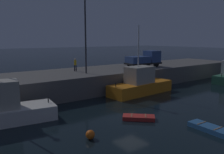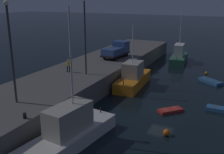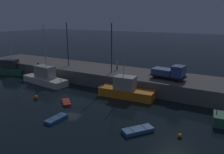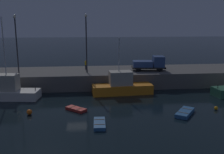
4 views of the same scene
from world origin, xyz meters
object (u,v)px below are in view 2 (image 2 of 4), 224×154
at_px(lamp_post_east, 85,32).
at_px(fishing_boat_orange, 69,132).
at_px(dinghy_orange_near, 210,81).
at_px(mooring_buoy_mid, 206,73).
at_px(lamp_post_west, 11,46).
at_px(dinghy_red_small, 221,109).
at_px(utility_truck, 117,50).
at_px(fishing_trawler_red, 133,77).
at_px(rowboat_white_mid, 170,110).
at_px(bollard_central, 25,116).
at_px(dockworker, 68,65).
at_px(fishing_boat_white, 179,56).
at_px(mooring_buoy_near, 167,133).

bearing_deg(lamp_post_east, fishing_boat_orange, -156.07).
bearing_deg(dinghy_orange_near, mooring_buoy_mid, 14.09).
height_order(mooring_buoy_mid, lamp_post_west, lamp_post_west).
distance_m(dinghy_red_small, utility_truck, 19.56).
height_order(fishing_trawler_red, rowboat_white_mid, fishing_trawler_red).
bearing_deg(dinghy_red_small, mooring_buoy_mid, 12.80).
distance_m(mooring_buoy_mid, bollard_central, 30.92).
distance_m(dinghy_red_small, mooring_buoy_mid, 14.79).
bearing_deg(dockworker, utility_truck, -10.11).
bearing_deg(fishing_boat_white, dinghy_red_small, -156.64).
distance_m(fishing_boat_white, bollard_central, 35.83).
bearing_deg(lamp_post_west, dockworker, 8.27).
height_order(fishing_boat_orange, dinghy_orange_near, fishing_boat_orange).
bearing_deg(dockworker, rowboat_white_mid, -95.33).
bearing_deg(fishing_trawler_red, dinghy_orange_near, -57.63).
bearing_deg(dinghy_orange_near, fishing_boat_orange, 159.15).
relative_size(utility_truck, bollard_central, 12.37).
distance_m(dinghy_orange_near, lamp_post_west, 27.76).
bearing_deg(bollard_central, lamp_post_east, 9.38).
xyz_separation_m(lamp_post_east, utility_truck, (10.64, 0.59, -4.13)).
distance_m(mooring_buoy_near, lamp_post_west, 15.64).
distance_m(dinghy_orange_near, bollard_central, 27.33).
height_order(lamp_post_west, bollard_central, lamp_post_west).
height_order(fishing_trawler_red, mooring_buoy_mid, fishing_trawler_red).
bearing_deg(rowboat_white_mid, fishing_trawler_red, 46.08).
xyz_separation_m(lamp_post_west, bollard_central, (-2.38, -3.16, -5.01)).
distance_m(fishing_boat_white, dockworker, 24.35).
xyz_separation_m(dinghy_red_small, lamp_post_west, (-12.12, 17.09, 7.55)).
xyz_separation_m(fishing_boat_orange, lamp_post_west, (0.76, 6.17, 6.52)).
relative_size(fishing_boat_white, mooring_buoy_mid, 20.79).
xyz_separation_m(dinghy_orange_near, mooring_buoy_near, (-17.96, 1.80, 0.09)).
distance_m(dinghy_orange_near, rowboat_white_mid, 12.93).
xyz_separation_m(dinghy_red_small, utility_truck, (9.52, 16.73, 3.50)).
xyz_separation_m(dinghy_red_small, dockworker, (-1.30, 18.66, 3.27)).
bearing_deg(dinghy_orange_near, utility_truck, 92.11).
height_order(fishing_boat_orange, dockworker, fishing_boat_orange).
bearing_deg(mooring_buoy_mid, dockworker, 135.63).
xyz_separation_m(mooring_buoy_near, bollard_central, (-6.60, 9.95, 2.41)).
relative_size(lamp_post_east, utility_truck, 1.60).
height_order(fishing_boat_white, fishing_boat_orange, fishing_boat_orange).
bearing_deg(dockworker, lamp_post_east, -85.86).
distance_m(fishing_boat_orange, dinghy_orange_near, 24.57).
bearing_deg(dinghy_red_small, dinghy_orange_near, 12.24).
height_order(fishing_boat_white, dinghy_orange_near, fishing_boat_white).
xyz_separation_m(rowboat_white_mid, utility_truck, (12.10, 11.82, 3.51)).
relative_size(fishing_boat_white, mooring_buoy_near, 15.03).
relative_size(dinghy_orange_near, rowboat_white_mid, 1.35).
xyz_separation_m(lamp_post_west, utility_truck, (21.64, -0.36, -4.05)).
relative_size(dinghy_red_small, bollard_central, 6.63).
xyz_separation_m(fishing_boat_white, lamp_post_west, (-33.09, 8.03, 6.53)).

